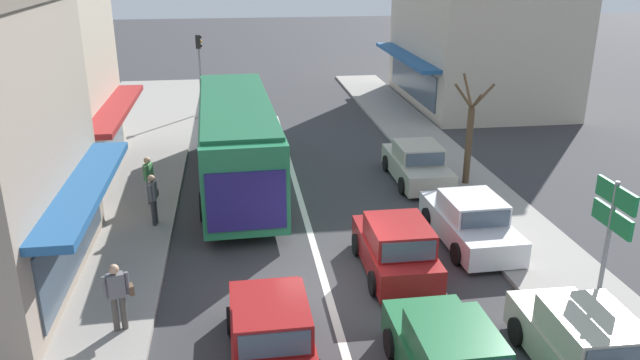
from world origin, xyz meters
The scene contains 18 objects.
ground_plane centered at (0.00, 0.00, 0.00)m, with size 140.00×140.00×0.00m, color #353538.
lane_centre_line centered at (0.00, 4.00, 0.00)m, with size 0.20×28.00×0.01m, color silver.
sidewalk_left centered at (-6.80, 6.00, 0.07)m, with size 5.20×44.00×0.14m, color gray.
kerb_right centered at (6.20, 6.00, 0.06)m, with size 2.80×44.00×0.12m, color gray.
shopfront_mid_block centered at (-10.18, 9.37, 3.97)m, with size 7.57×8.38×7.96m.
building_right_far centered at (11.48, 19.67, 4.62)m, with size 8.48×10.76×9.26m.
city_bus centered at (-2.10, 7.82, 1.88)m, with size 3.00×10.93×3.23m.
hatchback_adjacent_lane_trail centered at (1.96, 0.60, 0.71)m, with size 1.82×3.70×1.54m.
hatchback_queue_far_back centered at (-1.59, -2.81, 0.71)m, with size 1.85×3.72×1.54m.
parked_hatchback_kerb_front centered at (4.59, -4.14, 0.71)m, with size 1.87×3.73×1.54m.
parked_sedan_kerb_second centered at (4.60, 2.11, 0.66)m, with size 1.99×4.25×1.47m.
parked_sedan_kerb_third centered at (4.54, 7.45, 0.66)m, with size 1.92×4.21×1.47m.
traffic_light_downstreet centered at (-3.80, 18.60, 2.85)m, with size 0.33×0.24×4.20m.
directional_road_sign centered at (5.81, -2.61, 2.70)m, with size 0.10×1.40×3.60m.
street_tree_right centered at (6.20, 6.74, 1.87)m, with size 1.51×1.78×4.01m.
pedestrian_with_handbag_near centered at (-4.87, -1.36, 1.07)m, with size 0.65×0.40×1.63m.
pedestrian_browsing_midblock centered at (-4.74, 4.44, 1.07)m, with size 0.27×0.66×1.63m.
pedestrian_far_walker centered at (-5.07, 6.23, 1.07)m, with size 0.29×0.56×1.63m.
Camera 1 is at (-2.10, -13.90, 8.15)m, focal length 35.00 mm.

